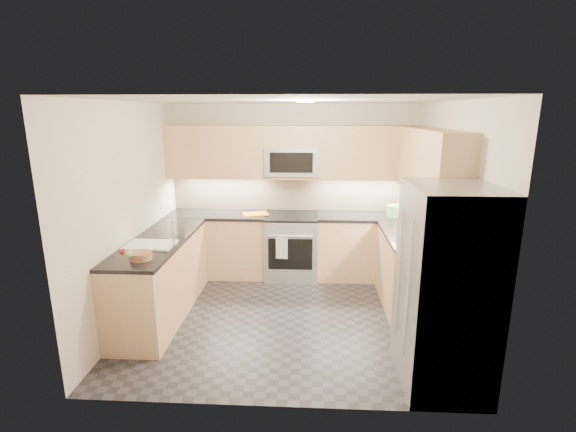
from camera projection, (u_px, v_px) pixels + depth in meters
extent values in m
cube|color=black|center=(286.00, 316.00, 5.02)|extent=(3.60, 3.20, 0.00)
cube|color=beige|center=(286.00, 101.00, 4.41)|extent=(3.60, 3.20, 0.02)
cube|color=beige|center=(292.00, 189.00, 6.27)|extent=(3.60, 0.02, 2.50)
cube|color=beige|center=(274.00, 265.00, 3.17)|extent=(3.60, 0.02, 2.50)
cube|color=beige|center=(131.00, 213.00, 4.81)|extent=(0.02, 3.20, 2.50)
cube|color=beige|center=(448.00, 217.00, 4.62)|extent=(0.02, 3.20, 2.50)
cube|color=tan|center=(219.00, 245.00, 6.22)|extent=(1.42, 0.60, 0.90)
cube|color=tan|center=(365.00, 247.00, 6.11)|extent=(1.42, 0.60, 0.90)
cube|color=tan|center=(412.00, 278.00, 4.98)|extent=(0.60, 1.70, 0.90)
cube|color=tan|center=(161.00, 278.00, 4.99)|extent=(0.60, 2.00, 0.90)
cube|color=black|center=(217.00, 215.00, 6.11)|extent=(1.42, 0.63, 0.04)
cube|color=black|center=(367.00, 216.00, 6.00)|extent=(1.42, 0.63, 0.04)
cube|color=black|center=(415.00, 241.00, 4.86)|extent=(0.63, 1.70, 0.04)
cube|color=black|center=(159.00, 241.00, 4.87)|extent=(0.63, 2.00, 0.04)
cube|color=tan|center=(292.00, 152.00, 5.96)|extent=(3.60, 0.35, 0.75)
cube|color=tan|center=(430.00, 162.00, 4.76)|extent=(0.35, 1.95, 0.75)
cube|color=tan|center=(292.00, 193.00, 6.27)|extent=(3.60, 0.01, 0.51)
cube|color=tan|center=(435.00, 212.00, 5.07)|extent=(0.01, 2.30, 0.51)
cube|color=#A1A4A9|center=(291.00, 246.00, 6.14)|extent=(0.76, 0.65, 0.91)
cube|color=black|center=(291.00, 216.00, 6.03)|extent=(0.76, 0.65, 0.03)
cube|color=black|center=(290.00, 254.00, 5.82)|extent=(0.62, 0.02, 0.45)
cylinder|color=#B2B5BA|center=(290.00, 236.00, 5.74)|extent=(0.60, 0.02, 0.02)
cube|color=#A0A2A8|center=(292.00, 161.00, 5.96)|extent=(0.76, 0.40, 0.40)
cube|color=black|center=(291.00, 163.00, 5.76)|extent=(0.60, 0.01, 0.28)
cube|color=#94969B|center=(446.00, 288.00, 3.61)|extent=(0.70, 0.90, 1.80)
cylinder|color=#B2B5BA|center=(408.00, 290.00, 3.44)|extent=(0.02, 0.02, 1.20)
cylinder|color=#B2B5BA|center=(399.00, 274.00, 3.79)|extent=(0.02, 0.02, 1.20)
cube|color=white|center=(151.00, 251.00, 4.64)|extent=(0.52, 0.38, 0.16)
cylinder|color=silver|center=(173.00, 234.00, 4.58)|extent=(0.03, 0.03, 0.28)
cylinder|color=#58A044|center=(396.00, 211.00, 5.93)|extent=(0.26, 0.26, 0.15)
cube|color=orange|center=(256.00, 214.00, 6.04)|extent=(0.41, 0.35, 0.01)
cylinder|color=#9C6D49|center=(141.00, 256.00, 4.18)|extent=(0.28, 0.28, 0.08)
sphere|color=#A21221|center=(123.00, 252.00, 4.07)|extent=(0.07, 0.07, 0.07)
sphere|color=#66AB49|center=(129.00, 254.00, 4.01)|extent=(0.08, 0.08, 0.08)
cube|color=white|center=(282.00, 248.00, 5.77)|extent=(0.16, 0.03, 0.31)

